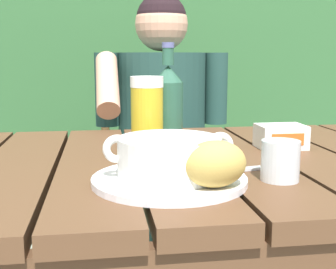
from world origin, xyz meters
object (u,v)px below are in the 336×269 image
(person_eating, at_px, (162,133))
(soup_bowl, at_px, (169,156))
(table_knife, at_px, (238,169))
(beer_glass, at_px, (147,118))
(beer_bottle, at_px, (168,108))
(serving_plate, at_px, (169,180))
(bread_roll, at_px, (215,164))
(butter_tub, at_px, (281,136))
(chair_near_diner, at_px, (157,179))
(water_glass_small, at_px, (280,161))

(person_eating, height_order, soup_bowl, person_eating)
(table_knife, bearing_deg, soup_bowl, -156.98)
(beer_glass, xyz_separation_m, beer_bottle, (0.05, 0.04, 0.02))
(soup_bowl, distance_m, beer_glass, 0.21)
(person_eating, bearing_deg, beer_glass, -100.71)
(serving_plate, height_order, bread_roll, bread_roll)
(person_eating, bearing_deg, table_knife, -86.90)
(beer_bottle, relative_size, butter_tub, 2.23)
(butter_tub, bearing_deg, bread_roll, -126.62)
(chair_near_diner, xyz_separation_m, water_glass_small, (0.10, -1.06, 0.32))
(beer_glass, xyz_separation_m, butter_tub, (0.33, 0.07, -0.06))
(soup_bowl, bearing_deg, butter_tub, 40.11)
(water_glass_small, relative_size, butter_tub, 0.65)
(water_glass_small, bearing_deg, person_eating, 96.54)
(beer_glass, height_order, water_glass_small, beer_glass)
(table_knife, bearing_deg, beer_glass, 139.67)
(serving_plate, bearing_deg, bread_roll, -49.40)
(water_glass_small, bearing_deg, chair_near_diner, 95.14)
(beer_glass, xyz_separation_m, table_knife, (0.16, -0.14, -0.09))
(chair_near_diner, distance_m, soup_bowl, 1.10)
(chair_near_diner, bearing_deg, serving_plate, -95.80)
(soup_bowl, relative_size, beer_bottle, 0.92)
(beer_bottle, distance_m, butter_tub, 0.29)
(beer_bottle, bearing_deg, serving_plate, -98.01)
(person_eating, xyz_separation_m, bread_roll, (-0.04, -0.92, 0.11))
(serving_plate, height_order, table_knife, serving_plate)
(chair_near_diner, bearing_deg, butter_tub, -74.86)
(serving_plate, relative_size, butter_tub, 2.44)
(beer_glass, height_order, butter_tub, beer_glass)
(chair_near_diner, relative_size, water_glass_small, 13.31)
(person_eating, distance_m, soup_bowl, 0.85)
(serving_plate, relative_size, beer_glass, 1.54)
(chair_near_diner, bearing_deg, beer_bottle, -95.13)
(bread_roll, height_order, water_glass_small, bread_roll)
(beer_glass, distance_m, table_knife, 0.23)
(person_eating, distance_m, bread_roll, 0.92)
(soup_bowl, height_order, butter_tub, soup_bowl)
(bread_roll, distance_m, butter_tub, 0.42)
(water_glass_small, bearing_deg, beer_bottle, 123.36)
(water_glass_small, xyz_separation_m, butter_tub, (0.12, 0.28, -0.01))
(chair_near_diner, height_order, table_knife, chair_near_diner)
(chair_near_diner, height_order, water_glass_small, chair_near_diner)
(water_glass_small, height_order, table_knife, water_glass_small)
(chair_near_diner, bearing_deg, beer_glass, -98.38)
(soup_bowl, bearing_deg, serving_plate, 90.00)
(beer_bottle, bearing_deg, butter_tub, 5.00)
(beer_bottle, xyz_separation_m, water_glass_small, (0.17, -0.25, -0.07))
(soup_bowl, height_order, table_knife, soup_bowl)
(beer_bottle, xyz_separation_m, table_knife, (0.11, -0.18, -0.10))
(bread_roll, height_order, beer_bottle, beer_bottle)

